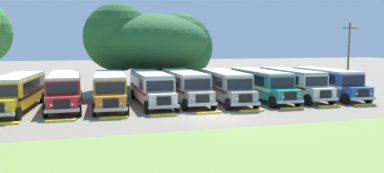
# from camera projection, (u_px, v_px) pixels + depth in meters

# --- Properties ---
(ground_plane) EXTENTS (220.00, 220.00, 0.00)m
(ground_plane) POSITION_uv_depth(u_px,v_px,m) (214.00, 117.00, 27.17)
(ground_plane) COLOR slate
(foreground_grass_strip) EXTENTS (80.00, 10.83, 0.01)m
(foreground_grass_strip) POSITION_uv_depth(u_px,v_px,m) (276.00, 151.00, 18.29)
(foreground_grass_strip) COLOR olive
(foreground_grass_strip) RESTS_ON ground_plane
(parked_bus_slot_0) EXTENTS (3.43, 10.95, 2.82)m
(parked_bus_slot_0) POSITION_uv_depth(u_px,v_px,m) (18.00, 90.00, 30.12)
(parked_bus_slot_0) COLOR yellow
(parked_bus_slot_0) RESTS_ON ground_plane
(parked_bus_slot_1) EXTENTS (2.80, 10.85, 2.82)m
(parked_bus_slot_1) POSITION_uv_depth(u_px,v_px,m) (65.00, 88.00, 31.53)
(parked_bus_slot_1) COLOR red
(parked_bus_slot_1) RESTS_ON ground_plane
(parked_bus_slot_2) EXTENTS (3.11, 10.90, 2.82)m
(parked_bus_slot_2) POSITION_uv_depth(u_px,v_px,m) (110.00, 88.00, 32.06)
(parked_bus_slot_2) COLOR orange
(parked_bus_slot_2) RESTS_ON ground_plane
(parked_bus_slot_3) EXTENTS (2.72, 10.85, 2.82)m
(parked_bus_slot_3) POSITION_uv_depth(u_px,v_px,m) (151.00, 86.00, 33.24)
(parked_bus_slot_3) COLOR silver
(parked_bus_slot_3) RESTS_ON ground_plane
(parked_bus_slot_4) EXTENTS (2.79, 10.85, 2.82)m
(parked_bus_slot_4) POSITION_uv_depth(u_px,v_px,m) (185.00, 85.00, 34.39)
(parked_bus_slot_4) COLOR #9E9993
(parked_bus_slot_4) RESTS_ON ground_plane
(parked_bus_slot_5) EXTENTS (3.38, 10.95, 2.82)m
(parked_bus_slot_5) POSITION_uv_depth(u_px,v_px,m) (225.00, 84.00, 34.58)
(parked_bus_slot_5) COLOR #9E9993
(parked_bus_slot_5) RESTS_ON ground_plane
(parked_bus_slot_6) EXTENTS (2.90, 10.87, 2.82)m
(parked_bus_slot_6) POSITION_uv_depth(u_px,v_px,m) (261.00, 83.00, 35.79)
(parked_bus_slot_6) COLOR teal
(parked_bus_slot_6) RESTS_ON ground_plane
(parked_bus_slot_7) EXTENTS (2.91, 10.87, 2.82)m
(parked_bus_slot_7) POSITION_uv_depth(u_px,v_px,m) (292.00, 82.00, 37.00)
(parked_bus_slot_7) COLOR silver
(parked_bus_slot_7) RESTS_ON ground_plane
(parked_bus_slot_8) EXTENTS (3.21, 10.92, 2.82)m
(parked_bus_slot_8) POSITION_uv_depth(u_px,v_px,m) (326.00, 81.00, 37.68)
(parked_bus_slot_8) COLOR #23519E
(parked_bus_slot_8) RESTS_ON ground_plane
(curb_wheelstop_0) EXTENTS (2.00, 0.36, 0.15)m
(curb_wheelstop_0) POSITION_uv_depth(u_px,v_px,m) (3.00, 124.00, 24.38)
(curb_wheelstop_0) COLOR yellow
(curb_wheelstop_0) RESTS_ON ground_plane
(curb_wheelstop_1) EXTENTS (2.00, 0.36, 0.15)m
(curb_wheelstop_1) POSITION_uv_depth(u_px,v_px,m) (61.00, 121.00, 25.36)
(curb_wheelstop_1) COLOR yellow
(curb_wheelstop_1) RESTS_ON ground_plane
(curb_wheelstop_2) EXTENTS (2.00, 0.36, 0.15)m
(curb_wheelstop_2) POSITION_uv_depth(u_px,v_px,m) (114.00, 118.00, 26.34)
(curb_wheelstop_2) COLOR yellow
(curb_wheelstop_2) RESTS_ON ground_plane
(curb_wheelstop_3) EXTENTS (2.00, 0.36, 0.15)m
(curb_wheelstop_3) POSITION_uv_depth(u_px,v_px,m) (163.00, 115.00, 27.32)
(curb_wheelstop_3) COLOR yellow
(curb_wheelstop_3) RESTS_ON ground_plane
(curb_wheelstop_4) EXTENTS (2.00, 0.36, 0.15)m
(curb_wheelstop_4) POSITION_uv_depth(u_px,v_px,m) (209.00, 113.00, 28.31)
(curb_wheelstop_4) COLOR yellow
(curb_wheelstop_4) RESTS_ON ground_plane
(curb_wheelstop_5) EXTENTS (2.00, 0.36, 0.15)m
(curb_wheelstop_5) POSITION_uv_depth(u_px,v_px,m) (252.00, 111.00, 29.29)
(curb_wheelstop_5) COLOR yellow
(curb_wheelstop_5) RESTS_ON ground_plane
(curb_wheelstop_6) EXTENTS (2.00, 0.36, 0.15)m
(curb_wheelstop_6) POSITION_uv_depth(u_px,v_px,m) (292.00, 108.00, 30.27)
(curb_wheelstop_6) COLOR yellow
(curb_wheelstop_6) RESTS_ON ground_plane
(curb_wheelstop_7) EXTENTS (2.00, 0.36, 0.15)m
(curb_wheelstop_7) POSITION_uv_depth(u_px,v_px,m) (330.00, 106.00, 31.26)
(curb_wheelstop_7) COLOR yellow
(curb_wheelstop_7) RESTS_ON ground_plane
(curb_wheelstop_8) EXTENTS (2.00, 0.36, 0.15)m
(curb_wheelstop_8) POSITION_uv_depth(u_px,v_px,m) (365.00, 105.00, 32.24)
(curb_wheelstop_8) COLOR yellow
(curb_wheelstop_8) RESTS_ON ground_plane
(broad_shade_tree) EXTENTS (15.81, 15.01, 9.98)m
(broad_shade_tree) POSITION_uv_depth(u_px,v_px,m) (151.00, 42.00, 44.31)
(broad_shade_tree) COLOR brown
(broad_shade_tree) RESTS_ON ground_plane
(utility_pole) EXTENTS (1.80, 0.20, 7.69)m
(utility_pole) POSITION_uv_depth(u_px,v_px,m) (348.00, 56.00, 40.01)
(utility_pole) COLOR brown
(utility_pole) RESTS_ON ground_plane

